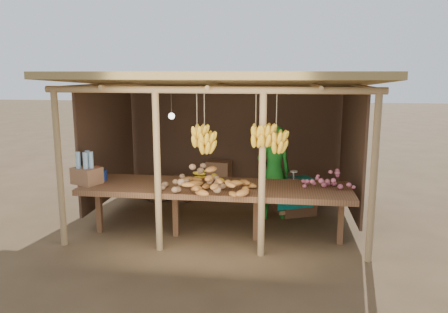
# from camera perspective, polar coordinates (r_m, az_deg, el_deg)

# --- Properties ---
(ground) EXTENTS (60.00, 60.00, 0.00)m
(ground) POSITION_cam_1_polar(r_m,az_deg,el_deg) (7.50, -0.00, -7.91)
(ground) COLOR brown
(ground) RESTS_ON ground
(stall_structure) EXTENTS (4.70, 3.50, 2.43)m
(stall_structure) POSITION_cam_1_polar(r_m,az_deg,el_deg) (7.12, 0.32, 6.85)
(stall_structure) COLOR #A78456
(stall_structure) RESTS_ON ground
(counter) EXTENTS (3.90, 1.05, 0.80)m
(counter) POSITION_cam_1_polar(r_m,az_deg,el_deg) (6.38, -1.14, -4.35)
(counter) COLOR brown
(counter) RESTS_ON ground
(potato_heap) EXTENTS (1.04, 0.81, 0.36)m
(potato_heap) POSITION_cam_1_polar(r_m,az_deg,el_deg) (6.10, -3.82, -2.73)
(potato_heap) COLOR #916C4B
(potato_heap) RESTS_ON counter
(sweet_potato_heap) EXTENTS (1.15, 0.82, 0.36)m
(sweet_potato_heap) POSITION_cam_1_polar(r_m,az_deg,el_deg) (6.03, -1.41, -2.88)
(sweet_potato_heap) COLOR #B06D2D
(sweet_potato_heap) RESTS_ON counter
(onion_heap) EXTENTS (0.77, 0.49, 0.35)m
(onion_heap) POSITION_cam_1_polar(r_m,az_deg,el_deg) (6.36, 13.61, -2.49)
(onion_heap) COLOR #B6586A
(onion_heap) RESTS_ON counter
(banana_pile) EXTENTS (0.69, 0.50, 0.35)m
(banana_pile) POSITION_cam_1_polar(r_m,az_deg,el_deg) (6.50, -3.02, -1.93)
(banana_pile) COLOR yellow
(banana_pile) RESTS_ON counter
(tomato_basin) EXTENTS (0.41, 0.41, 0.21)m
(tomato_basin) POSITION_cam_1_polar(r_m,az_deg,el_deg) (6.96, -16.71, -2.26)
(tomato_basin) COLOR navy
(tomato_basin) RESTS_ON counter
(bottle_box) EXTENTS (0.48, 0.44, 0.49)m
(bottle_box) POSITION_cam_1_polar(r_m,az_deg,el_deg) (6.74, -17.51, -1.86)
(bottle_box) COLOR brown
(bottle_box) RESTS_ON counter
(vendor) EXTENTS (0.65, 0.52, 1.57)m
(vendor) POSITION_cam_1_polar(r_m,az_deg,el_deg) (7.29, 6.52, -2.10)
(vendor) COLOR #186C1C
(vendor) RESTS_ON ground
(tarp_crate) EXTENTS (0.83, 0.78, 0.78)m
(tarp_crate) POSITION_cam_1_polar(r_m,az_deg,el_deg) (7.70, 9.31, -5.03)
(tarp_crate) COLOR brown
(tarp_crate) RESTS_ON ground
(carton_stack) EXTENTS (0.95, 0.39, 0.71)m
(carton_stack) POSITION_cam_1_polar(r_m,az_deg,el_deg) (8.61, -1.75, -3.26)
(carton_stack) COLOR brown
(carton_stack) RESTS_ON ground
(burlap_sacks) EXTENTS (0.91, 0.48, 0.64)m
(burlap_sacks) POSITION_cam_1_polar(r_m,az_deg,el_deg) (8.39, -7.22, -3.95)
(burlap_sacks) COLOR #4D3423
(burlap_sacks) RESTS_ON ground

